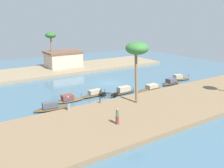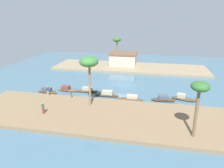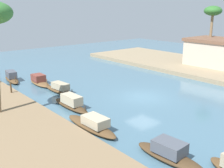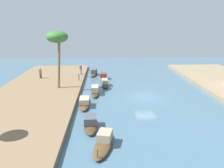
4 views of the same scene
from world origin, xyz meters
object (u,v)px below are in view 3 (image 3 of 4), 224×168
at_px(sampan_with_red_awning, 60,89).
at_px(riverside_building, 218,52).
at_px(sampan_near_left_bank, 92,125).
at_px(sampan_upstream_small, 39,81).
at_px(mooring_post, 11,87).
at_px(sampan_open_hull, 71,103).
at_px(sampan_foreground, 169,153).
at_px(palm_tree_right_tall, 213,14).
at_px(sampan_midstream, 12,77).

distance_m(sampan_with_red_awning, riverside_building, 21.40).
relative_size(sampan_near_left_bank, sampan_upstream_small, 1.25).
height_order(sampan_upstream_small, mooring_post, mooring_post).
bearing_deg(sampan_open_hull, sampan_near_left_bank, -14.78).
distance_m(sampan_foreground, palm_tree_right_tall, 27.51).
relative_size(palm_tree_right_tall, riverside_building, 0.99).
bearing_deg(sampan_midstream, sampan_with_red_awning, 22.59).
distance_m(sampan_open_hull, mooring_post, 6.24).
height_order(sampan_upstream_small, sampan_midstream, sampan_midstream).
height_order(sampan_upstream_small, sampan_with_red_awning, sampan_upstream_small).
xyz_separation_m(sampan_open_hull, riverside_building, (-0.29, 22.32, 1.81)).
distance_m(mooring_post, palm_tree_right_tall, 27.18).
distance_m(sampan_upstream_small, sampan_with_red_awning, 4.01).
relative_size(sampan_foreground, sampan_near_left_bank, 0.85).
bearing_deg(sampan_with_red_awning, sampan_foreground, -10.91).
bearing_deg(riverside_building, sampan_open_hull, -89.89).
distance_m(sampan_near_left_bank, riverside_building, 23.91).
relative_size(sampan_upstream_small, sampan_midstream, 0.91).
distance_m(sampan_open_hull, sampan_near_left_bank, 4.46).
relative_size(sampan_foreground, palm_tree_right_tall, 0.55).
relative_size(sampan_upstream_small, sampan_with_red_awning, 0.88).
relative_size(sampan_midstream, mooring_post, 4.42).
bearing_deg(sampan_foreground, sampan_open_hull, 175.70).
relative_size(sampan_with_red_awning, palm_tree_right_tall, 0.59).
xyz_separation_m(sampan_with_red_awning, mooring_post, (-1.42, -4.05, 0.61)).
height_order(sampan_open_hull, mooring_post, mooring_post).
relative_size(sampan_upstream_small, riverside_building, 0.52).
height_order(sampan_foreground, sampan_with_red_awning, sampan_foreground).
relative_size(sampan_near_left_bank, sampan_midstream, 1.14).
distance_m(sampan_open_hull, sampan_upstream_small, 8.27).
xyz_separation_m(sampan_with_red_awning, palm_tree_right_tall, (1.82, 22.25, 6.62)).
bearing_deg(sampan_foreground, sampan_upstream_small, 172.29).
bearing_deg(sampan_open_hull, sampan_midstream, -178.03).
bearing_deg(sampan_open_hull, sampan_upstream_small, 170.95).
height_order(sampan_foreground, mooring_post, mooring_post).
bearing_deg(sampan_midstream, sampan_near_left_bank, 5.81).
bearing_deg(riverside_building, sampan_near_left_bank, -79.47).
distance_m(sampan_foreground, sampan_upstream_small, 18.14).
distance_m(sampan_upstream_small, mooring_post, 4.70).
height_order(sampan_foreground, palm_tree_right_tall, palm_tree_right_tall).
bearing_deg(sampan_with_red_awning, sampan_open_hull, -22.90).
relative_size(sampan_foreground, sampan_with_red_awning, 0.93).
xyz_separation_m(sampan_foreground, riverside_building, (-10.20, 22.43, 1.84)).
distance_m(sampan_open_hull, riverside_building, 22.39).
bearing_deg(palm_tree_right_tall, mooring_post, -97.02).
distance_m(sampan_midstream, riverside_building, 25.49).
xyz_separation_m(sampan_upstream_small, sampan_with_red_awning, (4.01, 0.18, -0.00)).
height_order(sampan_midstream, palm_tree_right_tall, palm_tree_right_tall).
bearing_deg(sampan_near_left_bank, sampan_upstream_small, 167.94).
xyz_separation_m(sampan_upstream_small, mooring_post, (2.59, -3.87, 0.60)).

